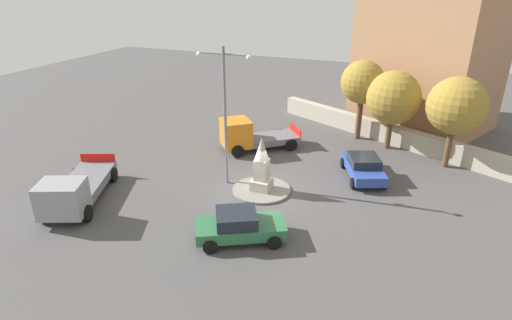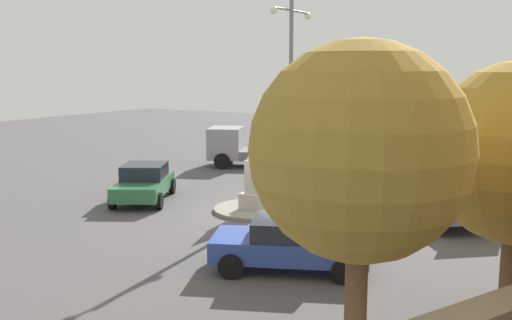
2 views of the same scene
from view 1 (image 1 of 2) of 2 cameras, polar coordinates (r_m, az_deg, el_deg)
The scene contains 13 objects.
ground_plane at distance 23.79m, azimuth 0.75°, elevation -4.20°, with size 80.00×80.00×0.00m, color #4F4C4C.
traffic_island at distance 23.76m, azimuth 0.76°, elevation -4.06°, with size 3.29×3.29×0.13m, color gray.
monument at distance 23.11m, azimuth 0.77°, elevation -0.83°, with size 1.06×1.06×3.08m.
streetlamp at distance 22.99m, azimuth -4.25°, elevation 7.51°, with size 3.14×0.28×7.85m.
car_green_passing at distance 19.32m, azimuth -2.26°, elevation -8.90°, with size 4.40×3.49×1.46m.
car_blue_far_side at distance 25.81m, azimuth 14.37°, elevation -0.85°, with size 3.22×4.43×1.38m.
truck_grey_parked_right at distance 23.72m, azimuth -23.45°, elevation -3.82°, with size 4.31×6.42×2.09m.
truck_orange_parked_left at distance 28.90m, azimuth -1.00°, elevation 3.37°, with size 5.37×4.94×2.26m.
stone_boundary_wall at distance 32.14m, azimuth 16.79°, elevation 3.72°, with size 18.74×0.70×1.34m, color #B2AA99.
corner_building at distance 35.48m, azimuth 22.59°, elevation 13.35°, with size 9.06×7.68×11.57m, color #A87A56.
tree_near_wall at distance 29.93m, azimuth 18.16°, elevation 8.02°, with size 3.62×3.62×5.44m.
tree_mid_cluster at distance 28.05m, azimuth 25.58°, elevation 6.62°, with size 3.50×3.50×5.75m.
tree_far_corner at distance 31.10m, azimuth 14.29°, elevation 10.14°, with size 3.09×3.09×5.78m.
Camera 1 is at (7.52, -19.60, 11.19)m, focal length 29.45 mm.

